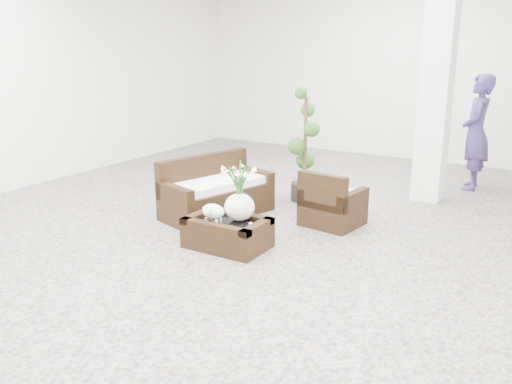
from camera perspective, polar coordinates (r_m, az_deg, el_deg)
The scene contains 10 objects.
ground at distance 6.48m, azimuth 0.47°, elevation -5.08°, with size 11.00×11.00×0.00m, color gray.
column at distance 8.24m, azimuth 18.34°, elevation 11.08°, with size 0.40×0.40×3.50m, color white.
coffee_table at distance 6.24m, azimuth -2.98°, elevation -4.40°, with size 0.90×0.60×0.31m, color black.
sheep_figurine at distance 6.15m, azimuth -4.47°, elevation -2.18°, with size 0.28×0.23×0.21m, color white.
planter_narcissus at distance 6.10m, azimuth -1.75°, elevation 0.62°, with size 0.44×0.44×0.80m, color white, non-canonical shape.
tealight at distance 6.04m, azimuth -0.55°, elevation -3.34°, with size 0.04×0.04×0.03m, color white.
armchair at distance 7.00m, azimuth 8.05°, elevation -0.58°, with size 0.67×0.64×0.72m, color black.
loveseat at distance 7.31m, azimuth -4.08°, elevation 0.53°, with size 1.47×0.71×0.79m, color black.
topiary at distance 7.93m, azimuth 5.14°, elevation 4.80°, with size 0.43×0.43×1.62m, color #254917, non-canonical shape.
shopper at distance 9.18m, azimuth 21.93°, elevation 5.76°, with size 0.65×0.43×1.79m, color #392B60.
Camera 1 is at (3.14, -5.19, 2.29)m, focal length 38.43 mm.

